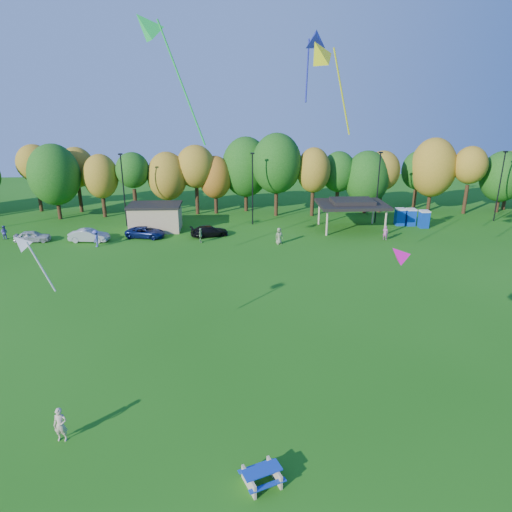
{
  "coord_description": "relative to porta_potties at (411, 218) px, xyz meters",
  "views": [
    {
      "loc": [
        -0.64,
        -16.82,
        15.32
      ],
      "look_at": [
        0.59,
        6.0,
        7.43
      ],
      "focal_mm": 32.0,
      "sensor_mm": 36.0,
      "label": 1
    }
  ],
  "objects": [
    {
      "name": "ground",
      "position": [
        -22.04,
        -38.12,
        -1.1
      ],
      "size": [
        160.0,
        160.0,
        0.0
      ],
      "primitive_type": "plane",
      "color": "#19600F",
      "rests_on": "ground"
    },
    {
      "name": "tree_line",
      "position": [
        -23.07,
        7.39,
        4.82
      ],
      "size": [
        93.57,
        10.55,
        11.15
      ],
      "color": "black",
      "rests_on": "ground"
    },
    {
      "name": "lamp_posts",
      "position": [
        -20.04,
        1.88,
        3.8
      ],
      "size": [
        64.5,
        0.25,
        9.09
      ],
      "color": "black",
      "rests_on": "ground"
    },
    {
      "name": "utility_building",
      "position": [
        -32.04,
        -0.12,
        0.54
      ],
      "size": [
        6.3,
        4.3,
        3.25
      ],
      "color": "tan",
      "rests_on": "ground"
    },
    {
      "name": "pavilion",
      "position": [
        -8.04,
        -1.12,
        2.13
      ],
      "size": [
        8.2,
        6.2,
        3.77
      ],
      "color": "tan",
      "rests_on": "ground"
    },
    {
      "name": "porta_potties",
      "position": [
        0.0,
        0.0,
        0.0
      ],
      "size": [
        3.75,
        2.45,
        2.18
      ],
      "color": "#0C379E",
      "rests_on": "ground"
    },
    {
      "name": "picnic_table",
      "position": [
        -21.63,
        -39.96,
        -0.68
      ],
      "size": [
        2.03,
        1.87,
        0.71
      ],
      "rotation": [
        0.0,
        0.0,
        0.38
      ],
      "color": "tan",
      "rests_on": "ground"
    },
    {
      "name": "kite_flyer",
      "position": [
        -30.89,
        -36.88,
        -0.23
      ],
      "size": [
        0.65,
        0.43,
        1.74
      ],
      "primitive_type": "imported",
      "rotation": [
        0.0,
        0.0,
        -0.03
      ],
      "color": "#C2A791",
      "rests_on": "ground"
    },
    {
      "name": "car_a",
      "position": [
        -45.2,
        -4.39,
        -0.45
      ],
      "size": [
        3.99,
        2.02,
        1.3
      ],
      "primitive_type": "imported",
      "rotation": [
        0.0,
        0.0,
        1.7
      ],
      "color": "#BEBEBE",
      "rests_on": "ground"
    },
    {
      "name": "car_b",
      "position": [
        -38.86,
        -4.61,
        -0.38
      ],
      "size": [
        4.47,
        1.94,
        1.43
      ],
      "primitive_type": "imported",
      "rotation": [
        0.0,
        0.0,
        1.47
      ],
      "color": "#A5A5AA",
      "rests_on": "ground"
    },
    {
      "name": "car_c",
      "position": [
        -32.78,
        -3.34,
        -0.47
      ],
      "size": [
        4.87,
        3.02,
        1.26
      ],
      "primitive_type": "imported",
      "rotation": [
        0.0,
        0.0,
        1.35
      ],
      "color": "#0D1951",
      "rests_on": "ground"
    },
    {
      "name": "car_d",
      "position": [
        -25.37,
        -3.25,
        -0.46
      ],
      "size": [
        4.7,
        2.94,
        1.27
      ],
      "primitive_type": "imported",
      "rotation": [
        0.0,
        0.0,
        1.86
      ],
      "color": "black",
      "rests_on": "ground"
    },
    {
      "name": "far_person_0",
      "position": [
        -37.55,
        -6.55,
        -0.17
      ],
      "size": [
        0.77,
        1.24,
        1.86
      ],
      "primitive_type": "imported",
      "rotation": [
        0.0,
        0.0,
        4.78
      ],
      "color": "#5054B1",
      "rests_on": "ground"
    },
    {
      "name": "far_person_1",
      "position": [
        -17.5,
        -6.65,
        -0.18
      ],
      "size": [
        1.05,
        0.87,
        1.84
      ],
      "primitive_type": "imported",
      "rotation": [
        0.0,
        0.0,
        0.37
      ],
      "color": "gray",
      "rests_on": "ground"
    },
    {
      "name": "far_person_2",
      "position": [
        -5.21,
        -5.75,
        -0.27
      ],
      "size": [
        0.73,
        0.66,
        1.66
      ],
      "primitive_type": "imported",
      "rotation": [
        0.0,
        0.0,
        2.57
      ],
      "color": "#B75697",
      "rests_on": "ground"
    },
    {
      "name": "far_person_3",
      "position": [
        -48.9,
        -3.06,
        -0.3
      ],
      "size": [
        0.81,
        0.65,
        1.6
      ],
      "primitive_type": "imported",
      "rotation": [
        0.0,
        0.0,
        3.09
      ],
      "color": "#494598",
      "rests_on": "ground"
    },
    {
      "name": "far_person_4",
      "position": [
        -26.24,
        -5.67,
        -0.26
      ],
      "size": [
        0.47,
        1.0,
        1.67
      ],
      "primitive_type": "imported",
      "rotation": [
        0.0,
        0.0,
        1.51
      ],
      "color": "#5C8F57",
      "rests_on": "ground"
    },
    {
      "name": "kite_0",
      "position": [
        -33.59,
        -31.85,
        7.16
      ],
      "size": [
        2.1,
        1.03,
        3.36
      ],
      "color": "silver"
    },
    {
      "name": "kite_5",
      "position": [
        -17.45,
        -26.56,
        16.75
      ],
      "size": [
        3.25,
        2.56,
        5.6
      ],
      "color": "yellow"
    },
    {
      "name": "kite_6",
      "position": [
        -17.57,
        -25.63,
        17.66
      ],
      "size": [
        1.67,
        2.91,
        4.58
      ],
      "color": "navy"
    },
    {
      "name": "kite_8",
      "position": [
        -15.16,
        -35.64,
        7.52
      ],
      "size": [
        1.27,
        1.01,
        1.17
      ],
      "color": "#C60B84"
    },
    {
      "name": "kite_13",
      "position": [
        -27.23,
        -26.77,
        18.0
      ],
      "size": [
        4.4,
        2.41,
        7.51
      ],
      "color": "#1CD53F"
    }
  ]
}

